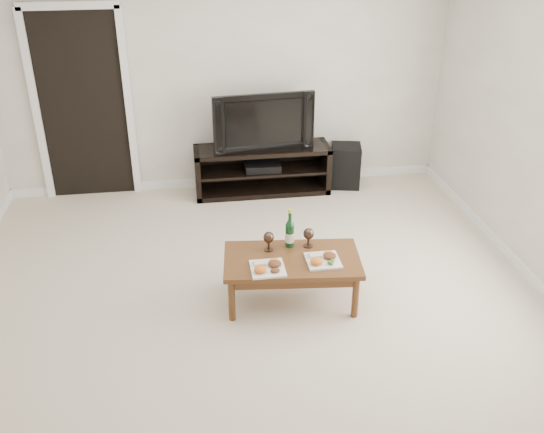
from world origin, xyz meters
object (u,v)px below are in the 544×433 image
(media_console, at_px, (262,170))
(television, at_px, (262,120))
(subwoofer, at_px, (345,166))
(coffee_table, at_px, (292,279))

(media_console, xyz_separation_m, television, (0.00, 0.00, 0.60))
(media_console, bearing_deg, television, 0.00)
(subwoofer, distance_m, coffee_table, 2.47)
(subwoofer, bearing_deg, television, -166.16)
(media_console, distance_m, television, 0.60)
(television, relative_size, coffee_table, 1.01)
(television, relative_size, subwoofer, 2.26)
(subwoofer, xyz_separation_m, coffee_table, (-1.04, -2.24, -0.04))
(media_console, bearing_deg, subwoofer, 1.87)
(coffee_table, bearing_deg, television, 88.82)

